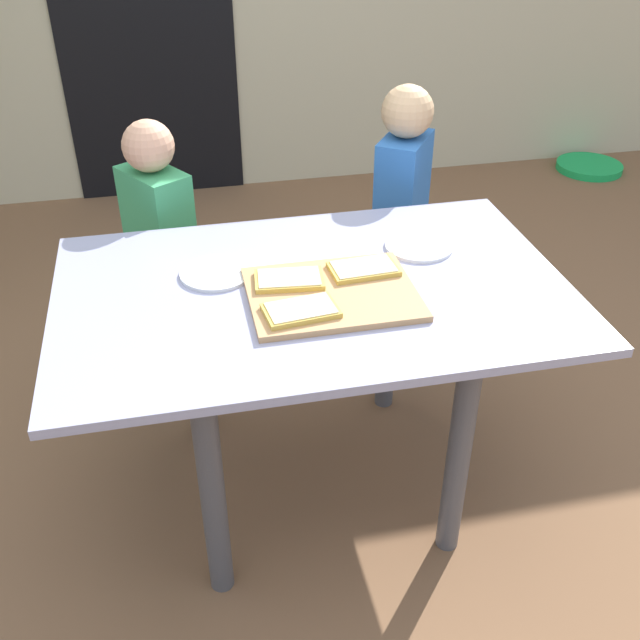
% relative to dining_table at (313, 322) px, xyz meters
% --- Properties ---
extents(ground_plane, '(16.00, 16.00, 0.00)m').
position_rel_dining_table_xyz_m(ground_plane, '(0.00, 0.00, -0.60)').
color(ground_plane, brown).
extents(house_door, '(0.90, 0.02, 2.00)m').
position_rel_dining_table_xyz_m(house_door, '(-0.37, 2.39, 0.40)').
color(house_door, black).
rests_on(house_door, ground).
extents(dining_table, '(1.35, 0.86, 0.71)m').
position_rel_dining_table_xyz_m(dining_table, '(0.00, 0.00, 0.00)').
color(dining_table, '#9D9EBF').
rests_on(dining_table, ground).
extents(cutting_board, '(0.43, 0.34, 0.02)m').
position_rel_dining_table_xyz_m(cutting_board, '(0.04, -0.06, 0.12)').
color(cutting_board, tan).
rests_on(cutting_board, dining_table).
extents(pizza_slice_far_right, '(0.19, 0.12, 0.02)m').
position_rel_dining_table_xyz_m(pizza_slice_far_right, '(0.14, 0.02, 0.14)').
color(pizza_slice_far_right, gold).
rests_on(pizza_slice_far_right, cutting_board).
extents(pizza_slice_far_left, '(0.19, 0.13, 0.02)m').
position_rel_dining_table_xyz_m(pizza_slice_far_left, '(-0.06, 0.01, 0.14)').
color(pizza_slice_far_left, gold).
rests_on(pizza_slice_far_left, cutting_board).
extents(pizza_slice_near_left, '(0.19, 0.13, 0.02)m').
position_rel_dining_table_xyz_m(pizza_slice_near_left, '(-0.06, -0.14, 0.14)').
color(pizza_slice_near_left, gold).
rests_on(pizza_slice_near_left, cutting_board).
extents(plate_white_right, '(0.20, 0.20, 0.01)m').
position_rel_dining_table_xyz_m(plate_white_right, '(0.35, 0.15, 0.12)').
color(plate_white_right, white).
rests_on(plate_white_right, dining_table).
extents(plate_white_left, '(0.20, 0.20, 0.01)m').
position_rel_dining_table_xyz_m(plate_white_left, '(-0.24, 0.12, 0.12)').
color(plate_white_left, white).
rests_on(plate_white_left, dining_table).
extents(child_left, '(0.24, 0.28, 0.98)m').
position_rel_dining_table_xyz_m(child_left, '(-0.39, 0.64, -0.04)').
color(child_left, '#42424C').
rests_on(child_left, ground).
extents(child_right, '(0.25, 0.28, 1.03)m').
position_rel_dining_table_xyz_m(child_right, '(0.46, 0.67, -0.01)').
color(child_right, '#433E66').
rests_on(child_right, ground).
extents(garden_hose_coil, '(0.39, 0.39, 0.04)m').
position_rel_dining_table_xyz_m(garden_hose_coil, '(2.16, 2.17, -0.58)').
color(garden_hose_coil, green).
rests_on(garden_hose_coil, ground).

